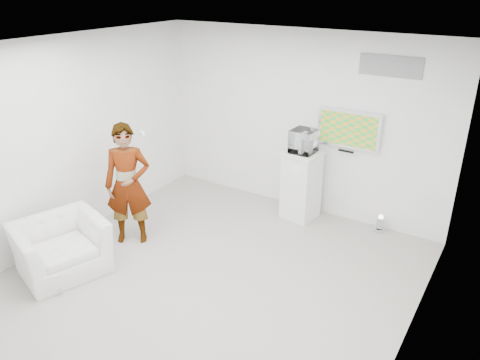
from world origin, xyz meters
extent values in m
cube|color=#A49E96|center=(0.00, 0.00, 0.01)|extent=(5.00, 5.00, 0.01)
cube|color=#2B2B2E|center=(0.00, 0.00, 3.00)|extent=(5.00, 5.00, 0.01)
cube|color=silver|center=(0.00, 2.50, 1.50)|extent=(5.00, 0.01, 3.00)
cube|color=silver|center=(0.00, -2.50, 1.50)|extent=(5.00, 0.01, 3.00)
cube|color=silver|center=(-2.50, 0.00, 1.50)|extent=(0.01, 5.00, 3.00)
cube|color=silver|center=(2.50, 0.00, 1.50)|extent=(0.01, 5.00, 3.00)
cube|color=silver|center=(0.85, 2.45, 1.55)|extent=(1.00, 0.08, 0.60)
cube|color=gray|center=(1.35, 2.49, 2.55)|extent=(0.90, 0.02, 0.30)
imported|color=silver|center=(-1.59, 0.09, 0.92)|extent=(0.80, 0.75, 1.84)
imported|color=silver|center=(-1.81, -1.02, 0.37)|extent=(1.28, 1.37, 0.73)
cube|color=white|center=(0.24, 2.14, 0.57)|extent=(0.62, 0.62, 1.15)
cylinder|color=silver|center=(1.54, 2.34, 0.14)|extent=(0.21, 0.21, 0.28)
cube|color=white|center=(0.24, 2.14, 1.33)|extent=(0.38, 0.38, 0.37)
cube|color=white|center=(0.24, 2.14, 1.26)|extent=(0.05, 0.16, 0.22)
cube|color=white|center=(-1.47, 0.36, 1.65)|extent=(0.14, 0.12, 0.04)
camera|label=1|loc=(3.13, -4.30, 3.72)|focal=35.00mm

